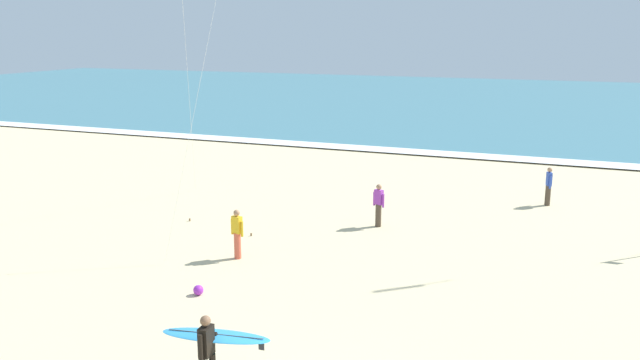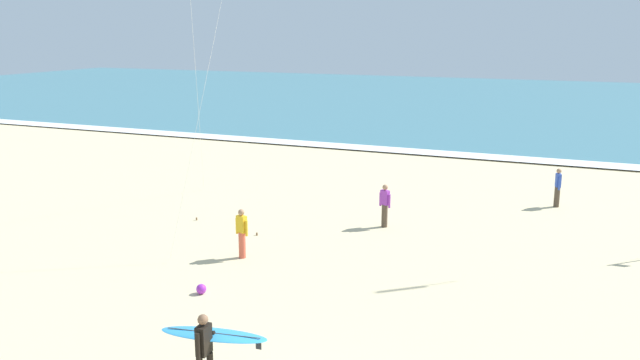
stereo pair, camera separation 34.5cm
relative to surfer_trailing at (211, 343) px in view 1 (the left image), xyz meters
name	(u,v)px [view 1 (the left image)]	position (x,y,z in m)	size (l,w,h in m)	color
ocean_water	(531,103)	(2.09, 56.45, -1.01)	(160.00, 60.00, 0.08)	teal
shoreline_foam	(491,157)	(2.09, 26.75, -0.97)	(160.00, 1.74, 0.01)	white
surfer_trailing	(211,343)	(0.00, 0.00, 0.00)	(2.41, 0.99, 1.71)	black
bystander_blue_top	(549,186)	(5.50, 17.36, -0.24)	(0.26, 0.48, 1.59)	#4C3D2D
bystander_yellow_top	(237,234)	(-3.27, 7.07, -0.24)	(0.49, 0.26, 1.59)	#D8593F
bystander_purple_top	(379,205)	(-0.12, 11.99, -0.24)	(0.47, 0.29, 1.59)	#4C3D2D
beach_ball	(198,290)	(-2.86, 4.09, -0.91)	(0.28, 0.28, 0.28)	purple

